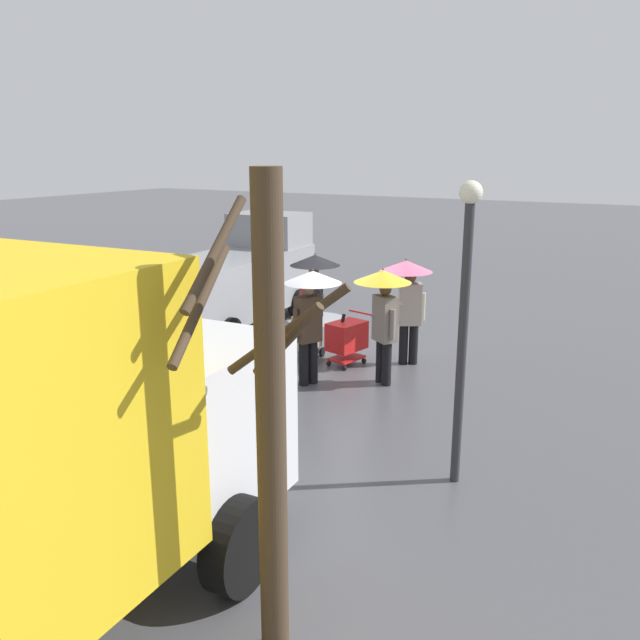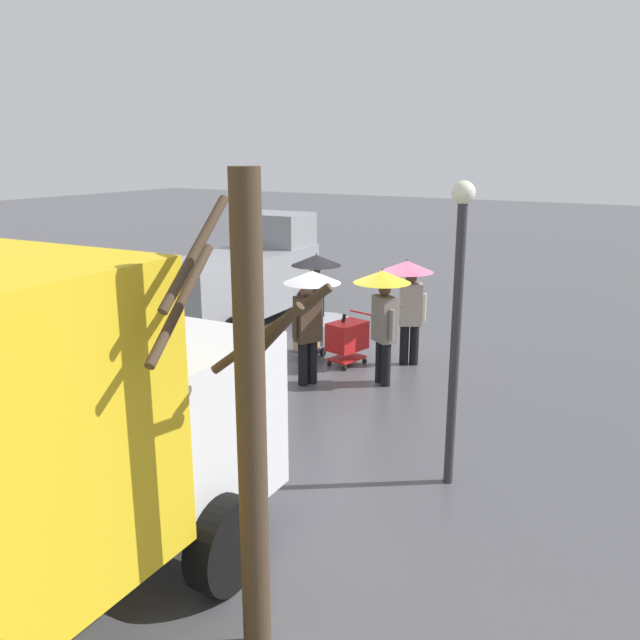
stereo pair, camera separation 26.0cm
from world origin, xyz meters
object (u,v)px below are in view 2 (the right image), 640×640
Objects in this scene: shopping_cart_vendor at (347,337)px; pedestrian_far_side at (383,300)px; bare_tree_near at (249,417)px; hand_dolly_boxes at (307,333)px; pedestrian_pink_side at (408,288)px; cargo_van_parked_right at (240,277)px; street_lamp at (457,305)px; pedestrian_black_side at (315,280)px; pedestrian_white_side at (310,300)px.

shopping_cart_vendor is 0.49× the size of pedestrian_far_side.
shopping_cart_vendor is 0.25× the size of bare_tree_near.
hand_dolly_boxes is 0.61× the size of pedestrian_pink_side.
cargo_van_parked_right is 5.22× the size of shopping_cart_vendor.
pedestrian_pink_side is (-4.76, 0.85, 0.39)m from cargo_van_parked_right.
hand_dolly_boxes is 0.34× the size of street_lamp.
cargo_van_parked_right is 4.14× the size of hand_dolly_boxes.
pedestrian_pink_side is at bearing -60.63° from street_lamp.
bare_tree_near is at bearing 103.62° from pedestrian_pink_side.
cargo_van_parked_right is at bearing -10.16° from pedestrian_pink_side.
pedestrian_far_side is (-2.00, 1.01, 0.01)m from pedestrian_black_side.
pedestrian_black_side is at bearing -62.46° from pedestrian_white_side.
street_lamp reaches higher than hand_dolly_boxes.
pedestrian_pink_side and pedestrian_far_side have the same top height.
pedestrian_pink_side is 0.52× the size of bare_tree_near.
bare_tree_near is (-3.81, 7.14, 1.60)m from hand_dolly_boxes.
pedestrian_pink_side is (-1.90, -0.72, 1.02)m from hand_dolly_boxes.
pedestrian_far_side is at bearing 153.34° from pedestrian_black_side.
bare_tree_near is at bearing 105.84° from pedestrian_far_side.
hand_dolly_boxes is (-2.86, 1.58, -0.63)m from cargo_van_parked_right.
pedestrian_pink_side is at bearing -76.38° from bare_tree_near.
pedestrian_white_side is 0.56× the size of street_lamp.
hand_dolly_boxes is at bearing -61.92° from bare_tree_near.
street_lamp is (-0.47, -3.65, 0.22)m from bare_tree_near.
pedestrian_white_side is at bearing -33.38° from street_lamp.
street_lamp is at bearing 137.61° from pedestrian_black_side.
bare_tree_near is (-1.91, 7.86, 0.58)m from pedestrian_pink_side.
hand_dolly_boxes is 0.61× the size of pedestrian_white_side.
pedestrian_far_side reaches higher than shopping_cart_vendor.
pedestrian_far_side is at bearing -149.08° from pedestrian_white_side.
street_lamp is at bearing -97.33° from bare_tree_near.
pedestrian_far_side is (-1.04, 0.62, 1.02)m from shopping_cart_vendor.
pedestrian_white_side is at bearing 123.74° from hand_dolly_boxes.
hand_dolly_boxes reaches higher than shopping_cart_vendor.
shopping_cart_vendor is at bearing 158.35° from cargo_van_parked_right.
pedestrian_white_side is at bearing 117.54° from pedestrian_black_side.
shopping_cart_vendor is at bearing -93.74° from pedestrian_white_side.
pedestrian_white_side is at bearing -63.16° from bare_tree_near.
pedestrian_pink_side is at bearing -88.58° from pedestrian_far_side.
pedestrian_white_side is 1.00× the size of pedestrian_far_side.
cargo_van_parked_right is at bearing -21.65° from shopping_cart_vendor.
pedestrian_pink_side reaches higher than hand_dolly_boxes.
hand_dolly_boxes is at bearing 20.80° from pedestrian_pink_side.
pedestrian_black_side is 2.24m from pedestrian_far_side.
cargo_van_parked_right is 11.02m from bare_tree_near.
pedestrian_far_side is at bearing -51.66° from street_lamp.
hand_dolly_boxes is 0.32× the size of bare_tree_near.
pedestrian_white_side is 0.52× the size of bare_tree_near.
pedestrian_far_side is at bearing 164.61° from hand_dolly_boxes.
pedestrian_far_side is 0.52× the size of bare_tree_near.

